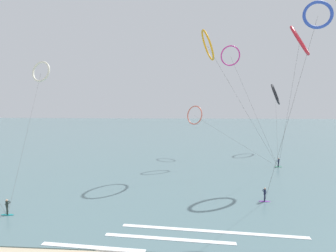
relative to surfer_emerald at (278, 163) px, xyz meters
The scene contains 14 objects.
sea_water 73.75m from the surfer_emerald, 105.55° to the left, with size 400.00×200.00×0.08m, color slate.
surfer_emerald is the anchor object (origin of this frame).
surfer_violet 19.32m from the surfer_emerald, 114.14° to the right, with size 1.40×0.70×1.70m.
surfer_teal 42.95m from the surfer_emerald, 147.18° to the right, with size 1.40×0.73×1.70m.
kite_crimson 21.78m from the surfer_emerald, 90.85° to the right, with size 5.31×10.18×23.82m.
kite_charcoal 23.17m from the surfer_emerald, 73.87° to the left, with size 7.43×21.14×17.03m.
kite_ivory 49.00m from the surfer_emerald, behind, with size 12.00×25.37×20.35m.
kite_magenta 23.48m from the surfer_emerald, 140.76° to the left, with size 10.27×7.50×23.94m.
kite_amber 25.26m from the surfer_emerald, 167.18° to the right, with size 14.90×5.89×24.48m.
kite_cobalt 27.37m from the surfer_emerald, 98.72° to the right, with size 6.88×1.03×23.35m.
kite_coral 19.96m from the surfer_emerald, 148.04° to the left, with size 17.26×11.38×11.55m.
wave_crest_near 38.01m from the surfer_emerald, 131.00° to the right, with size 8.79×0.50×0.12m, color white.
wave_crest_mid 32.89m from the surfer_emerald, 124.91° to the right, with size 11.39×0.50×0.12m, color white.
wave_crest_far 29.47m from the surfer_emerald, 120.51° to the right, with size 16.88×0.50×0.12m, color white.
Camera 1 is at (2.28, -10.52, 11.63)m, focal length 27.16 mm.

